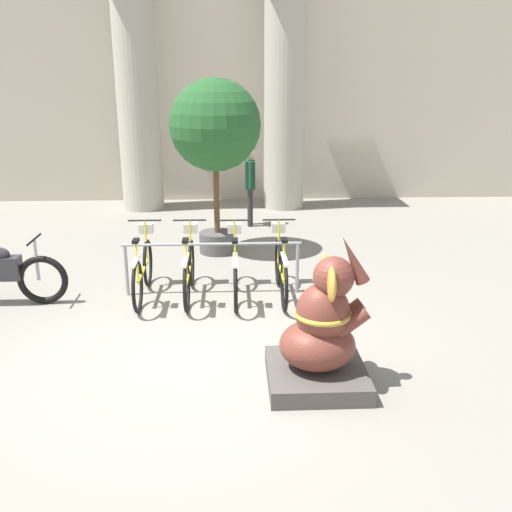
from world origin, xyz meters
TOP-DOWN VIEW (x-y plane):
  - ground_plane at (0.00, 0.00)m, footprint 60.00×60.00m
  - building_facade at (0.00, 8.60)m, footprint 20.00×0.20m
  - column_left at (-1.66, 7.60)m, footprint 1.18×1.18m
  - column_right at (1.66, 7.60)m, footprint 1.18×1.18m
  - bike_rack at (0.13, 1.95)m, footprint 2.55×0.05m
  - bicycle_0 at (-0.85, 1.86)m, footprint 0.48×1.71m
  - bicycle_1 at (-0.20, 1.85)m, footprint 0.48×1.71m
  - bicycle_2 at (0.45, 1.81)m, footprint 0.48×1.71m
  - bicycle_3 at (1.10, 1.82)m, footprint 0.48×1.71m
  - elephant_statue at (1.30, -0.63)m, footprint 1.00×1.00m
  - person_pedestrian at (0.81, 5.85)m, footprint 0.21×0.47m
  - potted_tree at (0.16, 3.98)m, footprint 1.55×1.55m

SIDE VIEW (x-z plane):
  - ground_plane at x=0.00m, z-range 0.00..0.00m
  - bicycle_0 at x=-0.85m, z-range -0.10..0.94m
  - bicycle_1 at x=-0.20m, z-range -0.10..0.94m
  - bicycle_2 at x=0.45m, z-range -0.10..0.94m
  - bicycle_3 at x=1.10m, z-range -0.10..0.94m
  - elephant_statue at x=1.30m, z-range -0.26..1.34m
  - bike_rack at x=0.13m, z-range 0.19..0.96m
  - person_pedestrian at x=0.81m, z-range 0.15..1.75m
  - potted_tree at x=0.16m, z-range 0.64..3.65m
  - column_left at x=-1.66m, z-range 0.04..5.20m
  - column_right at x=1.66m, z-range 0.04..5.20m
  - building_facade at x=0.00m, z-range 0.00..6.00m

